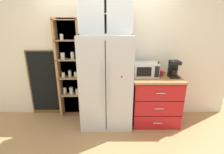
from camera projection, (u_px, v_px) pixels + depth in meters
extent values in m
plane|color=tan|center=(107.00, 121.00, 3.36)|extent=(10.74, 10.74, 0.00)
cube|color=silver|center=(107.00, 55.00, 3.35)|extent=(5.04, 0.10, 2.55)
cube|color=silver|center=(107.00, 81.00, 3.09)|extent=(0.93, 0.71, 1.70)
cube|color=black|center=(106.00, 89.00, 2.75)|extent=(0.01, 0.01, 1.57)
cylinder|color=silver|center=(102.00, 84.00, 2.71)|extent=(0.02, 0.02, 0.77)
cylinder|color=silver|center=(110.00, 84.00, 2.71)|extent=(0.02, 0.02, 0.77)
cube|color=red|center=(122.00, 77.00, 2.69)|extent=(0.02, 0.01, 0.02)
cube|color=brown|center=(71.00, 69.00, 3.41)|extent=(0.51, 0.04, 1.98)
cube|color=tan|center=(59.00, 70.00, 3.29)|extent=(0.04, 0.21, 1.98)
cube|color=tan|center=(81.00, 70.00, 3.29)|extent=(0.04, 0.21, 1.98)
cube|color=tan|center=(72.00, 94.00, 3.45)|extent=(0.45, 0.21, 0.02)
cylinder|color=silver|center=(65.00, 91.00, 3.44)|extent=(0.07, 0.07, 0.13)
cylinder|color=#B77A38|center=(65.00, 92.00, 3.45)|extent=(0.06, 0.06, 0.09)
cylinder|color=#B2B2B7|center=(65.00, 88.00, 3.42)|extent=(0.06, 0.06, 0.01)
cylinder|color=silver|center=(71.00, 91.00, 3.41)|extent=(0.08, 0.08, 0.14)
cylinder|color=#CCB78C|center=(72.00, 92.00, 3.42)|extent=(0.07, 0.07, 0.09)
cylinder|color=#B2B2B7|center=(71.00, 88.00, 3.39)|extent=(0.07, 0.07, 0.01)
cylinder|color=silver|center=(77.00, 92.00, 3.41)|extent=(0.07, 0.07, 0.11)
cylinder|color=#E0C67F|center=(77.00, 92.00, 3.42)|extent=(0.06, 0.06, 0.07)
cylinder|color=#B2B2B7|center=(77.00, 89.00, 3.39)|extent=(0.07, 0.07, 0.01)
cube|color=tan|center=(70.00, 77.00, 3.34)|extent=(0.45, 0.21, 0.02)
cylinder|color=silver|center=(64.00, 75.00, 3.31)|extent=(0.07, 0.07, 0.09)
cylinder|color=beige|center=(64.00, 76.00, 3.31)|extent=(0.06, 0.06, 0.06)
cylinder|color=#B2B2B7|center=(63.00, 73.00, 3.29)|extent=(0.07, 0.07, 0.01)
cylinder|color=silver|center=(70.00, 74.00, 3.32)|extent=(0.06, 0.06, 0.12)
cylinder|color=#2D2D2D|center=(70.00, 75.00, 3.33)|extent=(0.05, 0.05, 0.08)
cylinder|color=#B2B2B7|center=(70.00, 71.00, 3.30)|extent=(0.06, 0.06, 0.01)
cylinder|color=silver|center=(76.00, 75.00, 3.32)|extent=(0.08, 0.08, 0.10)
cylinder|color=brown|center=(76.00, 75.00, 3.33)|extent=(0.07, 0.07, 0.07)
cylinder|color=#B2B2B7|center=(76.00, 72.00, 3.31)|extent=(0.08, 0.08, 0.01)
cube|color=tan|center=(69.00, 60.00, 3.22)|extent=(0.45, 0.21, 0.02)
cylinder|color=silver|center=(63.00, 56.00, 3.19)|extent=(0.08, 0.08, 0.12)
cylinder|color=white|center=(63.00, 57.00, 3.19)|extent=(0.07, 0.07, 0.08)
cylinder|color=#B2B2B7|center=(63.00, 53.00, 3.17)|extent=(0.08, 0.08, 0.01)
cylinder|color=silver|center=(73.00, 56.00, 3.19)|extent=(0.07, 0.07, 0.13)
cylinder|color=#382316|center=(73.00, 57.00, 3.19)|extent=(0.06, 0.06, 0.09)
cylinder|color=#B2B2B7|center=(72.00, 52.00, 3.17)|extent=(0.07, 0.07, 0.01)
cube|color=tan|center=(67.00, 40.00, 3.11)|extent=(0.45, 0.21, 0.02)
cylinder|color=silver|center=(62.00, 37.00, 3.07)|extent=(0.07, 0.07, 0.10)
cylinder|color=white|center=(62.00, 38.00, 3.08)|extent=(0.06, 0.06, 0.07)
cylinder|color=#B2B2B7|center=(62.00, 34.00, 3.05)|extent=(0.07, 0.07, 0.01)
cube|color=tan|center=(65.00, 20.00, 2.99)|extent=(0.45, 0.21, 0.02)
cube|color=red|center=(155.00, 100.00, 3.25)|extent=(0.87, 0.65, 0.89)
cube|color=#9E7042|center=(157.00, 78.00, 3.11)|extent=(0.90, 0.68, 0.04)
cube|color=black|center=(159.00, 116.00, 2.99)|extent=(0.85, 0.00, 0.01)
cube|color=silver|center=(158.00, 123.00, 3.02)|extent=(0.16, 0.01, 0.01)
cube|color=black|center=(160.00, 102.00, 2.90)|extent=(0.85, 0.00, 0.01)
cube|color=silver|center=(159.00, 109.00, 2.93)|extent=(0.16, 0.01, 0.01)
cube|color=black|center=(162.00, 86.00, 2.80)|extent=(0.85, 0.00, 0.01)
cube|color=silver|center=(161.00, 93.00, 2.84)|extent=(0.16, 0.01, 0.01)
cube|color=silver|center=(146.00, 69.00, 3.11)|extent=(0.44, 0.32, 0.26)
cube|color=black|center=(144.00, 72.00, 2.95)|extent=(0.26, 0.01, 0.17)
cube|color=black|center=(157.00, 72.00, 2.95)|extent=(0.08, 0.01, 0.20)
cube|color=black|center=(174.00, 76.00, 3.08)|extent=(0.17, 0.20, 0.03)
cube|color=black|center=(173.00, 68.00, 3.10)|extent=(0.17, 0.06, 0.30)
cube|color=black|center=(175.00, 62.00, 2.99)|extent=(0.17, 0.20, 0.06)
cylinder|color=black|center=(174.00, 73.00, 3.04)|extent=(0.11, 0.11, 0.12)
cylinder|color=red|center=(161.00, 73.00, 3.15)|extent=(0.08, 0.08, 0.10)
torus|color=red|center=(164.00, 73.00, 3.14)|extent=(0.05, 0.01, 0.05)
cylinder|color=#285B33|center=(158.00, 72.00, 3.03)|extent=(0.07, 0.07, 0.21)
cone|color=#285B33|center=(158.00, 66.00, 3.00)|extent=(0.07, 0.07, 0.04)
cylinder|color=#285B33|center=(159.00, 64.00, 2.99)|extent=(0.03, 0.03, 0.07)
cylinder|color=black|center=(159.00, 62.00, 2.98)|extent=(0.03, 0.03, 0.01)
cube|color=silver|center=(106.00, 14.00, 2.89)|extent=(0.89, 0.02, 0.65)
cube|color=silver|center=(106.00, 34.00, 2.85)|extent=(0.89, 0.32, 0.02)
cube|color=silver|center=(80.00, 14.00, 2.75)|extent=(0.02, 0.32, 0.65)
cube|color=silver|center=(132.00, 14.00, 2.75)|extent=(0.02, 0.32, 0.65)
cube|color=silver|center=(106.00, 14.00, 2.75)|extent=(0.86, 0.30, 0.02)
cube|color=silver|center=(91.00, 14.00, 2.60)|extent=(0.41, 0.01, 0.61)
cube|color=silver|center=(120.00, 14.00, 2.60)|extent=(0.41, 0.01, 0.61)
cylinder|color=silver|center=(88.00, 33.00, 2.84)|extent=(0.05, 0.05, 0.00)
cylinder|color=silver|center=(88.00, 31.00, 2.83)|extent=(0.01, 0.01, 0.07)
cone|color=silver|center=(88.00, 27.00, 2.81)|extent=(0.06, 0.06, 0.05)
cylinder|color=silver|center=(124.00, 33.00, 2.84)|extent=(0.05, 0.05, 0.00)
cylinder|color=silver|center=(124.00, 31.00, 2.83)|extent=(0.01, 0.01, 0.07)
cone|color=silver|center=(124.00, 27.00, 2.81)|extent=(0.06, 0.06, 0.05)
cylinder|color=white|center=(90.00, 11.00, 2.74)|extent=(0.06, 0.06, 0.07)
cylinder|color=white|center=(101.00, 11.00, 2.74)|extent=(0.06, 0.06, 0.07)
cylinder|color=white|center=(111.00, 11.00, 2.74)|extent=(0.06, 0.06, 0.07)
cylinder|color=white|center=(122.00, 11.00, 2.74)|extent=(0.06, 0.06, 0.07)
cube|color=brown|center=(44.00, 83.00, 3.47)|extent=(0.60, 0.04, 1.38)
cube|color=black|center=(44.00, 82.00, 3.44)|extent=(0.54, 0.01, 1.28)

